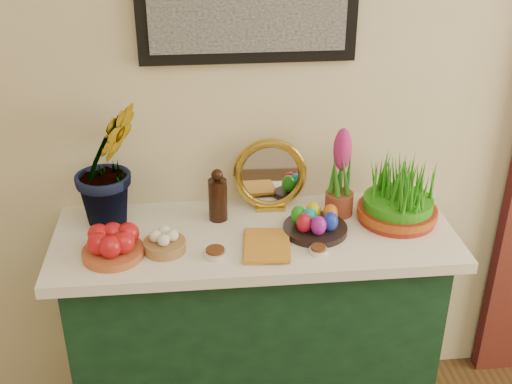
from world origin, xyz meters
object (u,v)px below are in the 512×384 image
(hyacinth_green, at_px, (106,146))
(wheatgrass_sabzeh, at_px, (399,194))
(sideboard, at_px, (255,335))
(book, at_px, (243,245))
(mirror, at_px, (270,175))

(hyacinth_green, xyz_separation_m, wheatgrass_sabzeh, (1.01, -0.09, -0.19))
(sideboard, xyz_separation_m, book, (-0.05, -0.11, 0.48))
(sideboard, distance_m, mirror, 0.62)
(hyacinth_green, height_order, wheatgrass_sabzeh, hyacinth_green)
(sideboard, distance_m, hyacinth_green, 0.92)
(sideboard, height_order, book, book)
(hyacinth_green, relative_size, wheatgrass_sabzeh, 2.06)
(wheatgrass_sabzeh, bearing_deg, mirror, 162.63)
(hyacinth_green, distance_m, wheatgrass_sabzeh, 1.03)
(sideboard, bearing_deg, mirror, 66.65)
(hyacinth_green, relative_size, mirror, 2.16)
(sideboard, relative_size, mirror, 4.73)
(mirror, relative_size, wheatgrass_sabzeh, 0.95)
(hyacinth_green, relative_size, book, 2.89)
(mirror, xyz_separation_m, book, (-0.12, -0.28, -0.12))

